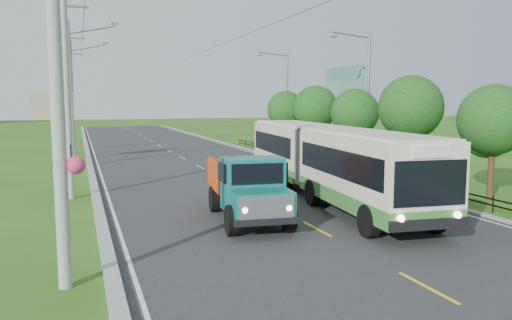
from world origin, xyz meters
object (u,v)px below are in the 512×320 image
tree_fourth (355,116)px  streetlight_far (286,98)px  tree_fifth (315,110)px  planter_mid (338,165)px  billboard_left (54,111)px  billboard_right (344,91)px  tree_second (492,124)px  planter_near (413,183)px  tree_third (410,111)px  pole_far (72,95)px  pole_nearest (59,83)px  pole_near (67,89)px  dump_truck (248,184)px  bus (326,156)px  streetlight_mid (366,96)px  planter_far (291,153)px  tree_back (285,111)px

tree_fourth → streetlight_far: streetlight_far is taller
tree_fourth → tree_fifth: (0.00, 6.00, 0.27)m
planter_mid → billboard_left: 20.99m
tree_fourth → billboard_right: bearing=67.4°
tree_second → billboard_left: size_ratio=1.02×
tree_second → planter_near: tree_second is taller
tree_fourth → tree_third: bearing=-90.0°
pole_far → tree_second: pole_far is taller
pole_nearest → billboard_right: (20.54, 23.00, 0.41)m
pole_near → pole_nearest: bearing=-89.9°
billboard_right → tree_fourth: bearing=-112.6°
billboard_right → dump_truck: bearing=-128.4°
pole_near → tree_second: (18.12, -6.86, -1.57)m
pole_far → billboard_right: size_ratio=1.37×
pole_near → tree_fourth: (18.12, 5.14, -1.51)m
bus → tree_fourth: bearing=58.5°
tree_fifth → tree_third: bearing=-90.0°
tree_second → billboard_right: (2.44, 17.86, 1.83)m
streetlight_mid → planter_mid: size_ratio=13.54×
tree_fifth → bus: (-6.82, -14.97, -1.88)m
pole_far → tree_third: pole_far is taller
pole_nearest → billboard_left: pole_nearest is taller
pole_nearest → streetlight_mid: bearing=42.0°
tree_fourth → planter_far: 8.62m
tree_fourth → planter_near: (-1.26, -8.14, -3.30)m
streetlight_far → dump_truck: (-12.52, -25.88, -3.49)m
pole_nearest → tree_fifth: 29.40m
tree_third → billboard_right: bearing=78.4°
streetlight_far → billboard_right: size_ratio=1.24×
pole_near → tree_second: 19.44m
pole_nearest → streetlight_far: bearing=58.7°
planter_far → billboard_left: (-18.10, 2.00, 3.58)m
pole_nearest → streetlight_far: pole_nearest is taller
tree_third → tree_back: (-0.00, 18.00, -0.33)m
dump_truck → tree_fifth: bearing=63.2°
tree_second → dump_truck: (-11.74, -0.02, -2.10)m
tree_back → tree_fourth: bearing=-90.0°
pole_far → tree_back: (18.12, -6.86, -1.44)m
planter_far → billboard_left: billboard_left is taller
tree_second → tree_fifth: tree_fifth is taller
planter_far → billboard_right: bearing=-28.4°
tree_back → tree_fifth: bearing=-90.0°
pole_nearest → billboard_left: bearing=92.7°
pole_nearest → pole_near: 12.00m
planter_near → streetlight_far: bearing=84.7°
planter_near → billboard_left: (-18.10, 18.00, 3.58)m
tree_third → tree_fifth: 12.00m
tree_fifth → tree_second: bearing=-90.0°
billboard_left → billboard_right: size_ratio=0.71×
tree_fifth → planter_far: (-1.26, 1.86, -3.57)m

